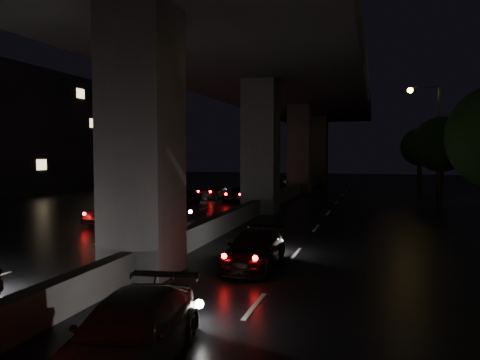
% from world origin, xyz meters
% --- Properties ---
extents(ground, '(120.00, 120.00, 0.00)m').
position_xyz_m(ground, '(0.00, 0.00, 0.00)').
color(ground, black).
rests_on(ground, ground).
extents(viaduct, '(12.00, 80.00, 10.50)m').
position_xyz_m(viaduct, '(0.00, 5.00, 8.34)').
color(viaduct, '#333336').
rests_on(viaduct, ground).
extents(median_barrier, '(0.45, 70.00, 0.85)m').
position_xyz_m(median_barrier, '(0.00, 5.00, 0.42)').
color(median_barrier, '#333336').
rests_on(median_barrier, ground).
extents(building_left, '(12.00, 24.00, 11.00)m').
position_xyz_m(building_left, '(-27.00, 15.00, 5.50)').
color(building_left, black).
rests_on(building_left, ground).
extents(tree_c, '(3.80, 3.80, 6.12)m').
position_xyz_m(tree_c, '(11.00, 12.00, 4.20)').
color(tree_c, black).
rests_on(tree_c, ground).
extents(tree_d, '(3.80, 3.80, 6.12)m').
position_xyz_m(tree_d, '(11.00, 28.00, 4.20)').
color(tree_d, black).
rests_on(tree_d, ground).
extents(streetlight_far, '(2.52, 0.44, 9.00)m').
position_xyz_m(streetlight_far, '(10.97, 18.00, 5.66)').
color(streetlight_far, '#2D2D33').
rests_on(streetlight_far, ground).
extents(car_2, '(2.24, 4.35, 1.21)m').
position_xyz_m(car_2, '(2.79, -15.74, 0.60)').
color(car_2, '#3E3B36').
rests_on(car_2, ground).
extents(car_3, '(1.62, 3.86, 1.11)m').
position_xyz_m(car_3, '(3.01, -8.23, 0.56)').
color(car_3, black).
rests_on(car_3, ground).
extents(car_4, '(1.56, 3.62, 1.16)m').
position_xyz_m(car_4, '(-6.33, -1.38, 0.58)').
color(car_4, '#252528').
rests_on(car_4, ground).
extents(car_5, '(2.19, 4.21, 1.32)m').
position_xyz_m(car_5, '(-2.86, -2.72, 0.66)').
color(car_5, black).
rests_on(car_5, ground).
extents(car_6, '(1.95, 3.38, 1.08)m').
position_xyz_m(car_6, '(-6.15, 7.64, 0.54)').
color(car_6, black).
rests_on(car_6, ground).
extents(car_7, '(1.67, 4.09, 1.19)m').
position_xyz_m(car_7, '(-5.72, 12.23, 0.59)').
color(car_7, black).
rests_on(car_7, ground).
extents(car_8, '(2.15, 3.88, 1.25)m').
position_xyz_m(car_8, '(-2.82, 10.27, 0.62)').
color(car_8, black).
rests_on(car_8, ground).
extents(car_9, '(1.96, 3.80, 1.19)m').
position_xyz_m(car_9, '(-2.67, 18.49, 0.60)').
color(car_9, '#44403B').
rests_on(car_9, ground).
extents(car_10, '(3.05, 5.04, 1.31)m').
position_xyz_m(car_10, '(-2.94, 24.32, 0.65)').
color(car_10, black).
rests_on(car_10, ground).
extents(car_11, '(2.74, 4.67, 1.22)m').
position_xyz_m(car_11, '(-5.94, 27.12, 0.61)').
color(car_11, black).
rests_on(car_11, ground).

